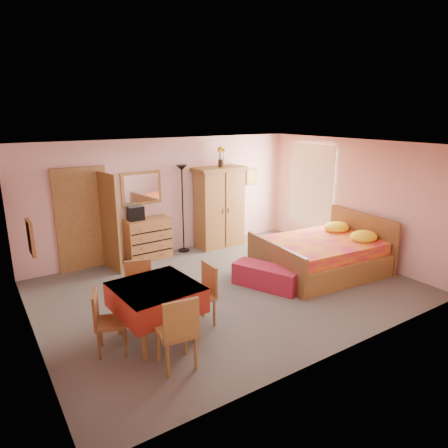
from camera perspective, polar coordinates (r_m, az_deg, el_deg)
floor at (r=7.44m, az=0.63°, el=-9.20°), size 6.50×6.50×0.00m
ceiling at (r=6.77m, az=0.69°, el=11.19°), size 6.50×6.50×0.00m
wall_back at (r=9.12m, az=-8.13°, el=3.93°), size 6.50×0.10×2.60m
wall_front at (r=5.21m, az=16.22°, el=-5.51°), size 6.50×0.10×2.60m
wall_left at (r=5.92m, az=-26.56°, el=-4.03°), size 0.10×5.00×2.60m
wall_right at (r=9.16m, az=17.83°, el=3.38°), size 0.10×5.00×2.60m
doorway at (r=8.55m, az=-19.55°, el=0.49°), size 1.06×0.12×2.15m
window at (r=9.89m, az=12.38°, el=5.51°), size 0.08×1.40×1.95m
picture_left at (r=5.23m, az=-25.91°, el=-1.76°), size 0.04×0.32×0.42m
picture_back at (r=10.25m, az=3.92°, el=6.75°), size 0.30×0.04×0.40m
chest_of_drawers at (r=8.91m, az=-10.83°, el=-2.08°), size 0.98×0.50×0.92m
wall_mirror at (r=8.84m, az=-11.72°, el=5.04°), size 0.92×0.09×0.73m
stereo at (r=8.67m, az=-12.51°, el=1.52°), size 0.33×0.24×0.30m
floor_lamp at (r=9.14m, az=-5.91°, el=2.12°), size 0.26×0.26×2.01m
wardrobe at (r=9.49m, az=-0.65°, el=2.41°), size 1.23×0.65×1.91m
sunflower_vase at (r=9.33m, az=-0.43°, el=9.58°), size 0.19×0.19×0.46m
bed at (r=8.25m, az=13.66°, el=-3.05°), size 2.50×2.05×1.09m
bench at (r=7.46m, az=6.07°, el=-7.48°), size 0.92×1.32×0.41m
dining_table at (r=5.87m, az=-9.60°, el=-12.23°), size 1.17×1.17×0.80m
chair_south at (r=5.19m, az=-6.87°, el=-14.86°), size 0.50×0.50×1.00m
chair_north at (r=6.39m, az=-11.93°, el=-9.44°), size 0.51×0.51×0.90m
chair_west at (r=5.66m, az=-15.83°, el=-13.28°), size 0.52×0.52×0.89m
chair_east at (r=6.09m, az=-3.68°, el=-10.21°), size 0.44×0.44×0.94m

